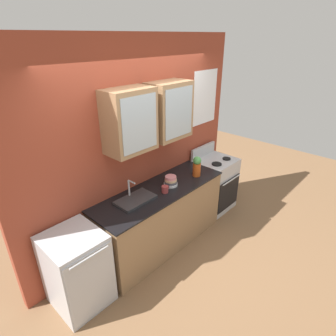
{
  "coord_description": "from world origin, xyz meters",
  "views": [
    {
      "loc": [
        -2.27,
        -2.23,
        2.74
      ],
      "look_at": [
        0.15,
        0.0,
        1.16
      ],
      "focal_mm": 29.71,
      "sensor_mm": 36.0,
      "label": 1
    }
  ],
  "objects_px": {
    "vase": "(197,166)",
    "dishwasher": "(77,270)",
    "stove_range": "(214,184)",
    "sink_faucet": "(135,199)",
    "bowl_stack": "(171,181)",
    "cup_near_sink": "(165,189)"
  },
  "relations": [
    {
      "from": "bowl_stack",
      "to": "cup_near_sink",
      "type": "height_order",
      "value": "bowl_stack"
    },
    {
      "from": "sink_faucet",
      "to": "vase",
      "type": "xyz_separation_m",
      "value": [
        1.04,
        -0.14,
        0.13
      ]
    },
    {
      "from": "stove_range",
      "to": "vase",
      "type": "distance_m",
      "value": 0.9
    },
    {
      "from": "bowl_stack",
      "to": "dishwasher",
      "type": "relative_size",
      "value": 0.21
    },
    {
      "from": "vase",
      "to": "dishwasher",
      "type": "xyz_separation_m",
      "value": [
        -1.94,
        0.1,
        -0.6
      ]
    },
    {
      "from": "stove_range",
      "to": "dishwasher",
      "type": "distance_m",
      "value": 2.6
    },
    {
      "from": "vase",
      "to": "dishwasher",
      "type": "relative_size",
      "value": 0.33
    },
    {
      "from": "stove_range",
      "to": "bowl_stack",
      "type": "relative_size",
      "value": 5.84
    },
    {
      "from": "sink_faucet",
      "to": "vase",
      "type": "relative_size",
      "value": 1.62
    },
    {
      "from": "dishwasher",
      "to": "cup_near_sink",
      "type": "bearing_deg",
      "value": -4.04
    },
    {
      "from": "dishwasher",
      "to": "sink_faucet",
      "type": "bearing_deg",
      "value": 2.66
    },
    {
      "from": "sink_faucet",
      "to": "bowl_stack",
      "type": "distance_m",
      "value": 0.58
    },
    {
      "from": "sink_faucet",
      "to": "dishwasher",
      "type": "xyz_separation_m",
      "value": [
        -0.9,
        -0.04,
        -0.47
      ]
    },
    {
      "from": "bowl_stack",
      "to": "dishwasher",
      "type": "height_order",
      "value": "bowl_stack"
    },
    {
      "from": "sink_faucet",
      "to": "stove_range",
      "type": "bearing_deg",
      "value": -1.26
    },
    {
      "from": "stove_range",
      "to": "vase",
      "type": "bearing_deg",
      "value": -171.0
    },
    {
      "from": "cup_near_sink",
      "to": "stove_range",
      "type": "bearing_deg",
      "value": 4.14
    },
    {
      "from": "sink_faucet",
      "to": "dishwasher",
      "type": "relative_size",
      "value": 0.54
    },
    {
      "from": "stove_range",
      "to": "cup_near_sink",
      "type": "xyz_separation_m",
      "value": [
        -1.31,
        -0.1,
        0.49
      ]
    },
    {
      "from": "bowl_stack",
      "to": "vase",
      "type": "bearing_deg",
      "value": -9.85
    },
    {
      "from": "sink_faucet",
      "to": "cup_near_sink",
      "type": "xyz_separation_m",
      "value": [
        0.39,
        -0.13,
        0.02
      ]
    },
    {
      "from": "stove_range",
      "to": "bowl_stack",
      "type": "distance_m",
      "value": 1.24
    }
  ]
}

